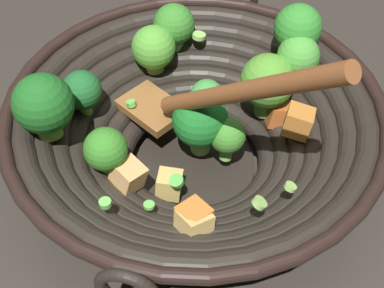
{
  "coord_description": "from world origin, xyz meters",
  "views": [
    {
      "loc": [
        -0.02,
        -0.4,
        0.48
      ],
      "look_at": [
        -0.0,
        0.01,
        0.03
      ],
      "focal_mm": 52.29,
      "sensor_mm": 36.0,
      "label": 1
    }
  ],
  "objects": [
    {
      "name": "ground_plane",
      "position": [
        0.0,
        0.0,
        0.0
      ],
      "size": [
        4.0,
        4.0,
        0.0
      ],
      "primitive_type": "plane",
      "color": "#332D28"
    },
    {
      "name": "wok",
      "position": [
        -0.0,
        0.0,
        0.07
      ],
      "size": [
        0.39,
        0.42,
        0.24
      ],
      "color": "black",
      "rests_on": "ground"
    }
  ]
}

